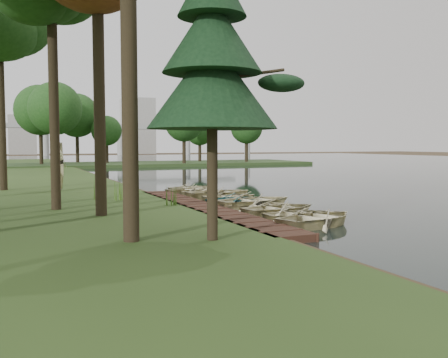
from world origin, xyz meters
name	(u,v)px	position (x,y,z in m)	size (l,w,h in m)	color
ground	(235,211)	(0.00, 0.00, 0.00)	(300.00, 300.00, 0.00)	#3D2F1D
water	(409,173)	(30.00, 20.00, 0.03)	(130.00, 200.00, 0.05)	black
boardwalk	(203,210)	(-1.60, 0.00, 0.15)	(1.60, 16.00, 0.30)	#361F14
peninsula	(140,164)	(8.00, 50.00, 0.23)	(50.00, 14.00, 0.45)	#2B411D
far_trees	(116,121)	(4.67, 50.00, 6.43)	(45.60, 5.60, 8.80)	black
bridge	(92,130)	(12.31, 120.00, 7.08)	(95.90, 4.00, 8.60)	#A5A5A0
building_a	(138,126)	(30.00, 140.00, 9.00)	(10.00, 8.00, 18.00)	#A5A5A0
building_b	(22,135)	(-5.00, 145.00, 6.00)	(8.00, 8.00, 12.00)	#A5A5A0
rowboat_0	(318,216)	(0.94, -5.41, 0.43)	(2.65, 3.71, 0.77)	beige
rowboat_1	(299,212)	(1.05, -3.87, 0.36)	(2.13, 2.98, 0.62)	beige
rowboat_2	(281,207)	(1.07, -2.37, 0.42)	(2.55, 3.57, 0.74)	beige
rowboat_3	(259,204)	(0.76, -0.99, 0.39)	(2.36, 3.30, 0.68)	beige
rowboat_4	(255,199)	(1.22, 0.29, 0.47)	(2.86, 4.01, 0.83)	beige
rowboat_5	(237,198)	(0.91, 1.67, 0.38)	(2.28, 3.19, 0.66)	teal
rowboat_6	(231,195)	(1.25, 3.27, 0.37)	(2.19, 3.07, 0.63)	beige
rowboat_7	(219,191)	(1.29, 4.88, 0.44)	(2.72, 3.81, 0.79)	beige
rowboat_8	(207,191)	(1.06, 6.25, 0.37)	(2.22, 3.11, 0.64)	beige
rowboat_9	(193,189)	(0.71, 7.67, 0.40)	(2.39, 3.35, 0.69)	beige
rowboat_10	(191,187)	(1.23, 9.36, 0.36)	(2.15, 3.01, 0.62)	beige
stored_rowboat	(61,185)	(-6.73, 10.84, 0.60)	(2.08, 2.92, 0.60)	beige
tree_4	(52,8)	(-7.82, 1.54, 8.86)	(4.01, 4.01, 10.38)	black
pine_tree	(212,58)	(-4.24, -7.53, 5.60)	(3.80, 3.80, 8.36)	black
reeds_0	(132,200)	(-5.00, -0.46, 0.79)	(0.60, 0.60, 0.97)	#3F661E
reeds_1	(170,196)	(-2.86, 0.96, 0.75)	(0.60, 0.60, 0.91)	#3F661E
reeds_2	(99,189)	(-5.47, 4.60, 0.87)	(0.60, 0.60, 1.14)	#3F661E
reeds_3	(120,190)	(-4.58, 3.92, 0.84)	(0.60, 0.60, 1.07)	#3F661E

